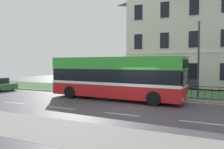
# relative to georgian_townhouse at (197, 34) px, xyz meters

# --- Properties ---
(ground_plane) EXTENTS (60.00, 56.00, 0.18)m
(ground_plane) POSITION_rel_georgian_townhouse_xyz_m (-2.58, -14.72, -6.37)
(ground_plane) COLOR #46424A
(georgian_townhouse) EXTENTS (15.06, 9.36, 12.41)m
(georgian_townhouse) POSITION_rel_georgian_townhouse_xyz_m (0.00, 0.00, 0.00)
(georgian_townhouse) COLOR silver
(georgian_townhouse) RESTS_ON ground_plane
(iron_verge_railing) EXTENTS (12.93, 0.04, 0.97)m
(iron_verge_railing) POSITION_rel_georgian_townhouse_xyz_m (0.00, -11.53, -5.73)
(iron_verge_railing) COLOR black
(iron_verge_railing) RESTS_ON ground_plane
(single_decker_bus) EXTENTS (10.43, 3.10, 3.21)m
(single_decker_bus) POSITION_rel_georgian_townhouse_xyz_m (-4.88, -13.38, -4.66)
(single_decker_bus) COLOR #B4191C
(single_decker_bus) RESTS_ON ground_plane
(street_lamp_post) EXTENTS (0.36, 0.24, 6.20)m
(street_lamp_post) POSITION_rel_georgian_townhouse_xyz_m (0.84, -10.37, -2.65)
(street_lamp_post) COLOR #333338
(street_lamp_post) RESTS_ON ground_plane
(litter_bin) EXTENTS (0.47, 0.47, 1.05)m
(litter_bin) POSITION_rel_georgian_townhouse_xyz_m (-4.72, -10.60, -5.71)
(litter_bin) COLOR black
(litter_bin) RESTS_ON ground_plane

